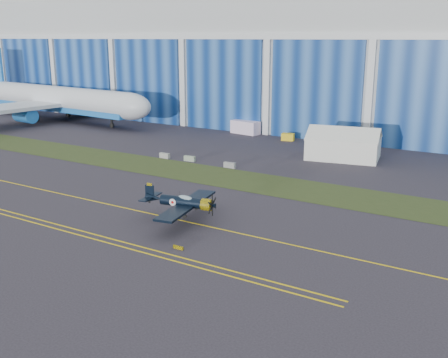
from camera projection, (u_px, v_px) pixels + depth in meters
The scene contains 16 objects.
ground at pixel (103, 188), 73.23m from camera, with size 260.00×260.00×0.00m, color #322D38.
grass_median at pixel (165, 168), 84.70m from camera, with size 260.00×10.00×0.02m, color #475128.
hangar at pixel (310, 60), 128.14m from camera, with size 220.00×45.70×30.00m.
taxiway_centreline at pixel (76, 197), 69.13m from camera, with size 200.00×0.20×0.02m, color yellow.
edge_line_near at pixel (15, 217), 61.34m from camera, with size 80.00×0.20×0.02m, color yellow.
edge_line_far at pixel (22, 215), 62.16m from camera, with size 80.00×0.20×0.02m, color yellow.
guard_board_right at pixel (178, 248), 52.13m from camera, with size 1.20×0.15×0.35m, color yellow.
warbird at pixel (182, 202), 59.42m from camera, with size 11.80×13.43×3.51m.
jetliner at pixel (57, 72), 130.08m from camera, with size 74.44×64.80×24.29m.
tent at pixel (344, 142), 90.71m from camera, with size 13.62×11.05×5.64m.
shipping_container at pixel (245, 127), 114.35m from camera, with size 6.51×2.60×2.82m, color white.
tug at pixel (288, 137), 106.98m from camera, with size 2.51×1.57×1.46m, color yellow.
cart at pixel (31, 112), 143.72m from camera, with size 2.17×1.30×1.30m, color white.
barrier_a at pixel (165, 156), 91.35m from camera, with size 2.00×0.60×0.90m, color #9C9B96.
barrier_b at pixel (190, 159), 89.11m from camera, with size 2.00×0.60×0.90m, color #8FA087.
barrier_c at pixel (230, 165), 84.55m from camera, with size 2.00×0.60×0.90m, color gray.
Camera 1 is at (51.51, -50.79, 20.41)m, focal length 42.00 mm.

